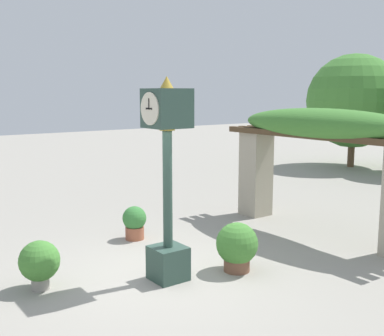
# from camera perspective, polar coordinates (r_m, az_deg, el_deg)

# --- Properties ---
(ground_plane) EXTENTS (60.00, 60.00, 0.00)m
(ground_plane) POSITION_cam_1_polar(r_m,az_deg,el_deg) (8.60, -3.85, -12.40)
(ground_plane) COLOR gray
(pedestal_clock) EXTENTS (0.63, 0.68, 3.39)m
(pedestal_clock) POSITION_cam_1_polar(r_m,az_deg,el_deg) (7.87, -2.93, -0.52)
(pedestal_clock) COLOR #2D473D
(pedestal_clock) RESTS_ON ground
(pergola) EXTENTS (5.26, 1.23, 2.79)m
(pergola) POSITION_cam_1_polar(r_m,az_deg,el_deg) (10.95, 15.04, 2.91)
(pergola) COLOR #A89E89
(pergola) RESTS_ON ground
(potted_plant_near_left) EXTENTS (0.74, 0.74, 0.87)m
(potted_plant_near_left) POSITION_cam_1_polar(r_m,az_deg,el_deg) (8.60, 5.35, -9.16)
(potted_plant_near_left) COLOR brown
(potted_plant_near_left) RESTS_ON ground
(potted_plant_near_right) EXTENTS (0.51, 0.51, 0.72)m
(potted_plant_near_right) POSITION_cam_1_polar(r_m,az_deg,el_deg) (10.46, -6.83, -6.34)
(potted_plant_near_right) COLOR #9E563D
(potted_plant_near_right) RESTS_ON ground
(potted_plant_far_left) EXTENTS (0.65, 0.65, 0.80)m
(potted_plant_far_left) POSITION_cam_1_polar(r_m,az_deg,el_deg) (8.18, -17.63, -10.59)
(potted_plant_far_left) COLOR gray
(potted_plant_far_left) RESTS_ON ground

